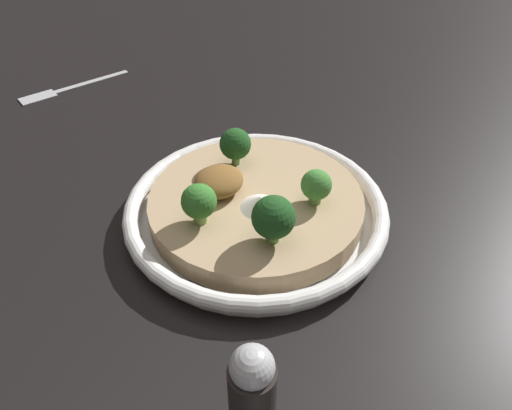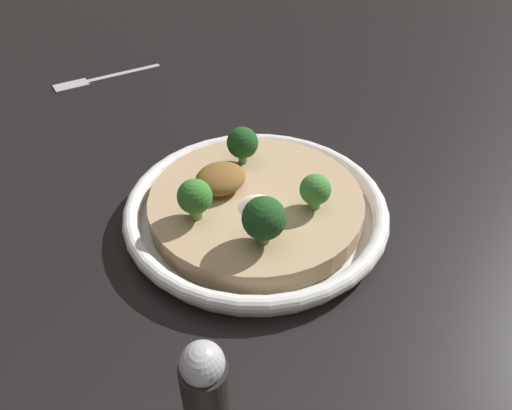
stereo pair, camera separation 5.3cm
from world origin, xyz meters
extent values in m
plane|color=black|center=(0.00, 0.00, 0.00)|extent=(6.00, 6.00, 0.00)
cylinder|color=white|center=(0.00, 0.00, 0.00)|extent=(0.26, 0.26, 0.01)
torus|color=white|center=(0.00, 0.00, 0.02)|extent=(0.28, 0.28, 0.02)
cylinder|color=tan|center=(0.00, 0.00, 0.02)|extent=(0.23, 0.23, 0.02)
cone|color=white|center=(0.01, 0.01, 0.04)|extent=(0.04, 0.04, 0.01)
ellipsoid|color=brown|center=(0.01, -0.04, 0.04)|extent=(0.06, 0.05, 0.02)
cylinder|color=#668E47|center=(0.05, 0.05, 0.04)|extent=(0.01, 0.01, 0.02)
sphere|color=#1E4C1E|center=(0.05, 0.05, 0.06)|extent=(0.04, 0.04, 0.04)
cylinder|color=#668E47|center=(-0.03, 0.06, 0.04)|extent=(0.02, 0.02, 0.02)
sphere|color=#428438|center=(-0.03, 0.06, 0.05)|extent=(0.03, 0.03, 0.03)
cylinder|color=#668E47|center=(-0.04, -0.05, 0.04)|extent=(0.01, 0.01, 0.02)
sphere|color=#1E4C1E|center=(-0.04, -0.05, 0.06)|extent=(0.04, 0.04, 0.04)
cylinder|color=#84A856|center=(0.06, -0.02, 0.04)|extent=(0.02, 0.02, 0.02)
sphere|color=#387A2D|center=(0.06, -0.02, 0.06)|extent=(0.03, 0.03, 0.03)
cube|color=#B7B7BC|center=(-0.13, -0.40, 0.00)|extent=(0.12, 0.05, 0.00)
cube|color=#B7B7BC|center=(-0.05, -0.43, 0.00)|extent=(0.06, 0.04, 0.00)
cylinder|color=black|center=(0.20, 0.13, 0.04)|extent=(0.03, 0.03, 0.08)
sphere|color=#B2B2B7|center=(0.20, 0.13, 0.09)|extent=(0.03, 0.03, 0.03)
camera|label=1|loc=(0.34, 0.22, 0.36)|focal=35.00mm
camera|label=2|loc=(0.31, 0.26, 0.36)|focal=35.00mm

